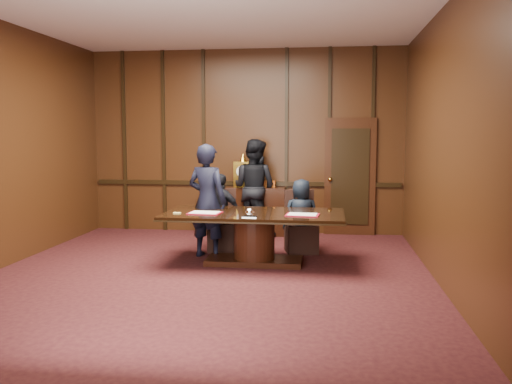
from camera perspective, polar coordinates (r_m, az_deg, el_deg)
room at (r=7.12m, az=-4.75°, el=4.68°), size 7.00×7.04×3.50m
sideboard at (r=10.30m, az=-1.36°, el=-1.76°), size 1.60×0.45×1.54m
conference_table at (r=7.94m, az=-0.19°, el=-3.95°), size 2.62×1.32×0.76m
folder_left at (r=7.85m, az=-5.40°, el=-2.19°), size 0.49×0.37×0.02m
folder_right at (r=7.66m, az=4.91°, el=-2.39°), size 0.48×0.36×0.02m
inkstand at (r=7.45m, az=-0.65°, el=-2.25°), size 0.20×0.14×0.12m
notepad at (r=7.88m, az=-8.31°, el=-2.20°), size 0.11×0.08×0.01m
chair_left at (r=8.94m, az=-3.61°, el=-4.24°), size 0.57×0.57×0.99m
chair_right at (r=8.78m, az=4.76°, el=-4.43°), size 0.58×0.58×0.99m
signatory_left at (r=8.81m, az=-3.69°, el=-2.16°), size 0.80×0.53×1.26m
signatory_right at (r=8.66m, az=4.79°, el=-2.55°), size 0.64×0.47×1.19m
witness_left at (r=8.36m, az=-5.15°, el=-0.94°), size 0.73×0.59×1.75m
witness_right at (r=10.06m, az=-0.20°, el=0.45°), size 1.07×0.97×1.81m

